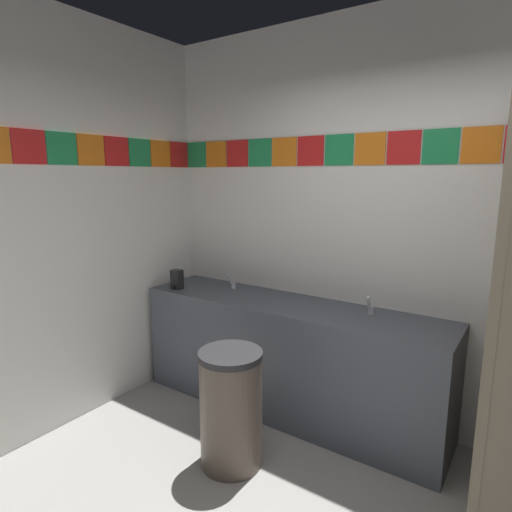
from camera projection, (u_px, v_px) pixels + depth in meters
The scene contains 6 objects.
wall_back at pixel (454, 229), 2.72m from camera, with size 4.53×0.09×2.88m.
vanity_counter at pixel (287, 356), 3.23m from camera, with size 2.36×0.56×0.85m.
faucet_left at pixel (232, 283), 3.54m from camera, with size 0.04×0.10×0.14m.
faucet_right at pixel (370, 307), 2.88m from camera, with size 0.04×0.10×0.14m.
soap_dispenser at pixel (177, 279), 3.54m from camera, with size 0.09×0.09×0.16m.
trash_bin at pixel (231, 408), 2.62m from camera, with size 0.39×0.39×0.74m.
Camera 1 is at (0.48, -1.25, 1.79)m, focal length 29.88 mm.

